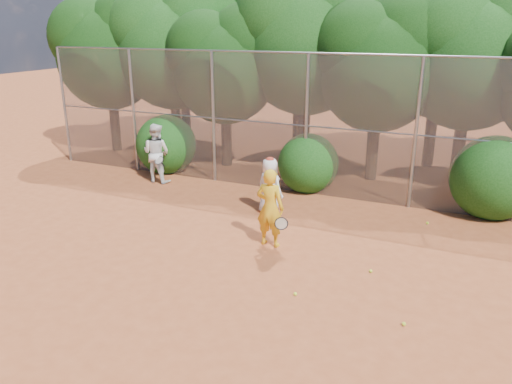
% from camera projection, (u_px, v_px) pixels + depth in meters
% --- Properties ---
extents(ground, '(80.00, 80.00, 0.00)m').
position_uv_depth(ground, '(250.00, 295.00, 9.22)').
color(ground, '#9D4823').
rests_on(ground, ground).
extents(fence_back, '(20.05, 0.09, 4.03)m').
position_uv_depth(fence_back, '(337.00, 127.00, 13.79)').
color(fence_back, gray).
rests_on(fence_back, ground).
extents(tree_0, '(4.38, 3.81, 6.00)m').
position_uv_depth(tree_0, '(110.00, 47.00, 18.55)').
color(tree_0, black).
rests_on(tree_0, ground).
extents(tree_1, '(4.64, 4.03, 6.35)m').
position_uv_depth(tree_1, '(174.00, 41.00, 17.95)').
color(tree_1, black).
rests_on(tree_1, ground).
extents(tree_2, '(3.99, 3.47, 5.47)m').
position_uv_depth(tree_2, '(227.00, 61.00, 16.56)').
color(tree_2, black).
rests_on(tree_2, ground).
extents(tree_3, '(4.89, 4.26, 6.70)m').
position_uv_depth(tree_3, '(309.00, 35.00, 16.20)').
color(tree_3, black).
rests_on(tree_3, ground).
extents(tree_4, '(4.19, 3.64, 5.73)m').
position_uv_depth(tree_4, '(381.00, 59.00, 14.92)').
color(tree_4, black).
rests_on(tree_4, ground).
extents(tree_5, '(4.51, 3.92, 6.17)m').
position_uv_depth(tree_5, '(474.00, 49.00, 14.55)').
color(tree_5, black).
rests_on(tree_5, ground).
extents(tree_9, '(4.83, 4.20, 6.62)m').
position_uv_depth(tree_9, '(184.00, 34.00, 20.27)').
color(tree_9, black).
rests_on(tree_9, ground).
extents(tree_10, '(5.15, 4.48, 7.06)m').
position_uv_depth(tree_10, '(303.00, 27.00, 18.41)').
color(tree_10, black).
rests_on(tree_10, ground).
extents(tree_11, '(4.64, 4.03, 6.35)m').
position_uv_depth(tree_11, '(443.00, 43.00, 16.29)').
color(tree_11, black).
rests_on(tree_11, ground).
extents(bush_0, '(2.00, 2.00, 2.00)m').
position_uv_depth(bush_0, '(166.00, 142.00, 16.66)').
color(bush_0, '#123E0F').
rests_on(bush_0, ground).
extents(bush_1, '(1.80, 1.80, 1.80)m').
position_uv_depth(bush_1, '(308.00, 161.00, 14.76)').
color(bush_1, '#123E0F').
rests_on(bush_1, ground).
extents(bush_2, '(2.20, 2.20, 2.20)m').
position_uv_depth(bush_2, '(494.00, 174.00, 12.77)').
color(bush_2, '#123E0F').
rests_on(bush_2, ground).
extents(player_yellow, '(0.84, 0.50, 1.79)m').
position_uv_depth(player_yellow, '(270.00, 208.00, 11.03)').
color(player_yellow, gold).
rests_on(player_yellow, ground).
extents(player_teen, '(0.83, 0.66, 1.53)m').
position_uv_depth(player_teen, '(270.00, 186.00, 12.94)').
color(player_teen, white).
rests_on(player_teen, ground).
extents(player_white, '(0.91, 0.78, 1.85)m').
position_uv_depth(player_white, '(156.00, 153.00, 15.54)').
color(player_white, white).
rests_on(player_white, ground).
extents(ball_0, '(0.07, 0.07, 0.07)m').
position_uv_depth(ball_0, '(404.00, 324.00, 8.27)').
color(ball_0, '#CCE92A').
rests_on(ball_0, ground).
extents(ball_1, '(0.07, 0.07, 0.07)m').
position_uv_depth(ball_1, '(371.00, 271.00, 10.03)').
color(ball_1, '#CCE92A').
rests_on(ball_1, ground).
extents(ball_2, '(0.07, 0.07, 0.07)m').
position_uv_depth(ball_2, '(295.00, 294.00, 9.19)').
color(ball_2, '#CCE92A').
rests_on(ball_2, ground).
extents(ball_4, '(0.07, 0.07, 0.07)m').
position_uv_depth(ball_4, '(427.00, 223.00, 12.45)').
color(ball_4, '#CCE92A').
rests_on(ball_4, ground).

